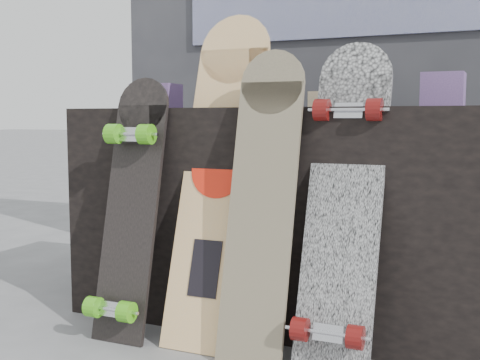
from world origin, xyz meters
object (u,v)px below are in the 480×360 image
at_px(longboard_cascadia, 344,197).
at_px(skateboard_dark, 130,204).
at_px(longboard_geisha, 220,166).
at_px(longboard_celtic, 263,194).
at_px(vendor_table, 289,214).

bearing_deg(longboard_cascadia, skateboard_dark, -174.38).
relative_size(longboard_geisha, longboard_celtic, 1.15).
bearing_deg(longboard_celtic, skateboard_dark, -177.93).
bearing_deg(longboard_celtic, longboard_geisha, 152.10).
bearing_deg(longboard_geisha, longboard_celtic, -27.90).
bearing_deg(skateboard_dark, vendor_table, 42.50).
bearing_deg(longboard_cascadia, longboard_celtic, -167.53).
height_order(vendor_table, skateboard_dark, skateboard_dark).
xyz_separation_m(vendor_table, skateboard_dark, (-0.45, -0.41, 0.07)).
bearing_deg(longboard_geisha, skateboard_dark, -156.68).
xyz_separation_m(longboard_geisha, longboard_cascadia, (0.45, -0.05, -0.08)).
relative_size(longboard_celtic, skateboard_dark, 1.09).
xyz_separation_m(longboard_celtic, longboard_cascadia, (0.25, 0.05, -0.00)).
distance_m(vendor_table, skateboard_dark, 0.61).
height_order(vendor_table, longboard_cascadia, longboard_cascadia).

